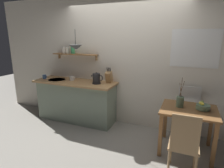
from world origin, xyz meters
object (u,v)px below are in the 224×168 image
object	(u,v)px
knife_block	(109,77)
coffee_mug_by_sink	(72,78)
dining_table	(188,117)
twig_vase	(180,101)
dining_chair_far	(188,112)
fruit_bowl	(203,107)
pendant_lamp	(76,47)
dining_chair_near	(184,143)
coffee_mug_spare	(45,77)
electric_kettle	(97,79)

from	to	relation	value
knife_block	coffee_mug_by_sink	bearing A→B (deg)	-172.10
dining_table	twig_vase	xyz separation A→B (m)	(-0.15, 0.04, 0.22)
dining_chair_far	fruit_bowl	bearing A→B (deg)	-64.20
twig_vase	pendant_lamp	xyz separation A→B (m)	(-2.04, 0.14, 0.81)
dining_chair_near	fruit_bowl	distance (m)	0.79
twig_vase	coffee_mug_spare	distance (m)	2.98
dining_chair_far	electric_kettle	size ratio (longest dim) A/B	3.74
knife_block	twig_vase	bearing A→B (deg)	-16.01
knife_block	dining_chair_near	bearing A→B (deg)	-35.86
fruit_bowl	knife_block	world-z (taller)	knife_block
dining_table	dining_chair_near	size ratio (longest dim) A/B	0.91
dining_chair_near	dining_table	bearing A→B (deg)	87.51
electric_kettle	coffee_mug_spare	bearing A→B (deg)	-178.16
pendant_lamp	coffee_mug_by_sink	bearing A→B (deg)	147.66
dining_chair_near	coffee_mug_by_sink	xyz separation A→B (m)	(-2.40, 1.01, 0.45)
dining_chair_near	dining_chair_far	world-z (taller)	dining_chair_far
twig_vase	electric_kettle	world-z (taller)	twig_vase
coffee_mug_spare	knife_block	bearing A→B (deg)	7.46
pendant_lamp	electric_kettle	bearing A→B (deg)	15.69
fruit_bowl	pendant_lamp	size ratio (longest dim) A/B	0.50
dining_chair_far	coffee_mug_spare	distance (m)	3.15
dining_chair_near	coffee_mug_by_sink	size ratio (longest dim) A/B	6.95
dining_table	fruit_bowl	size ratio (longest dim) A/B	4.15
dining_chair_near	coffee_mug_spare	xyz separation A→B (m)	(-3.09, 0.92, 0.45)
pendant_lamp	dining_table	bearing A→B (deg)	-4.80
dining_chair_far	twig_vase	distance (m)	0.52
dining_table	fruit_bowl	world-z (taller)	fruit_bowl
fruit_bowl	dining_chair_far	bearing A→B (deg)	115.80
dining_table	coffee_mug_by_sink	distance (m)	2.48
knife_block	pendant_lamp	size ratio (longest dim) A/B	0.80
dining_chair_far	pendant_lamp	distance (m)	2.47
electric_kettle	knife_block	world-z (taller)	knife_block
twig_vase	coffee_mug_spare	size ratio (longest dim) A/B	4.05
dining_chair_far	fruit_bowl	xyz separation A→B (m)	(0.19, -0.40, 0.27)
dining_chair_near	fruit_bowl	size ratio (longest dim) A/B	4.56
twig_vase	coffee_mug_by_sink	distance (m)	2.30
coffee_mug_by_sink	pendant_lamp	xyz separation A→B (m)	(0.24, -0.15, 0.68)
knife_block	coffee_mug_spare	size ratio (longest dim) A/B	2.69
dining_chair_near	twig_vase	size ratio (longest dim) A/B	1.90
dining_chair_far	knife_block	xyz separation A→B (m)	(-1.59, 0.02, 0.51)
dining_chair_near	knife_block	world-z (taller)	knife_block
coffee_mug_spare	pendant_lamp	distance (m)	1.16
dining_chair_near	fruit_bowl	xyz separation A→B (m)	(0.22, 0.71, 0.29)
dining_chair_near	pendant_lamp	world-z (taller)	pendant_lamp
dining_table	dining_chair_far	world-z (taller)	dining_chair_far
fruit_bowl	coffee_mug_by_sink	xyz separation A→B (m)	(-2.62, 0.30, 0.17)
electric_kettle	pendant_lamp	size ratio (longest dim) A/B	0.64
dining_table	pendant_lamp	xyz separation A→B (m)	(-2.19, 0.18, 1.04)
coffee_mug_by_sink	pendant_lamp	bearing A→B (deg)	-32.34
electric_kettle	pendant_lamp	world-z (taller)	pendant_lamp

